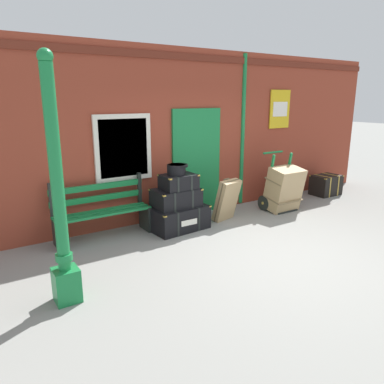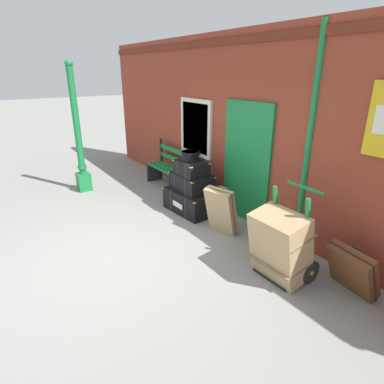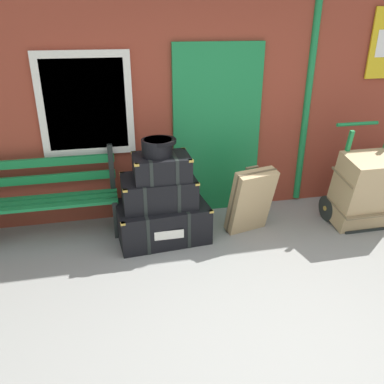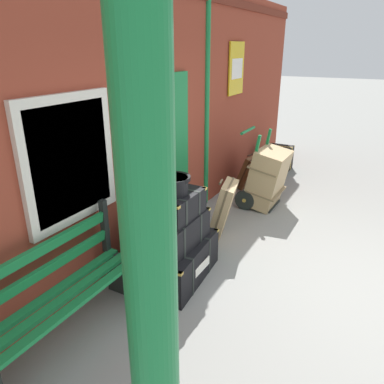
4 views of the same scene
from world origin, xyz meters
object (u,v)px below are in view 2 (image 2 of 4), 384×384
(steamer_trunk_base, at_px, (191,201))
(round_hatbox, at_px, (190,155))
(platform_bench, at_px, (172,170))
(suitcase_beige, at_px, (353,270))
(porters_trolley, at_px, (287,255))
(steamer_trunk_middle, at_px, (192,182))
(steamer_trunk_top, at_px, (191,168))
(lamp_post, at_px, (79,145))
(suitcase_cream, at_px, (221,211))
(large_brown_trunk, at_px, (280,246))

(steamer_trunk_base, distance_m, round_hatbox, 0.89)
(platform_bench, relative_size, suitcase_beige, 2.56)
(round_hatbox, relative_size, porters_trolley, 0.31)
(steamer_trunk_middle, height_order, steamer_trunk_top, steamer_trunk_top)
(steamer_trunk_top, height_order, porters_trolley, porters_trolley)
(platform_bench, distance_m, steamer_trunk_top, 1.40)
(lamp_post, relative_size, steamer_trunk_base, 2.62)
(steamer_trunk_middle, xyz_separation_m, suitcase_cream, (1.05, -0.12, -0.18))
(large_brown_trunk, xyz_separation_m, suitcase_cream, (-1.38, 0.16, -0.07))
(steamer_trunk_base, distance_m, suitcase_cream, 1.04)
(steamer_trunk_base, distance_m, suitcase_beige, 3.11)
(suitcase_cream, xyz_separation_m, suitcase_beige, (2.08, 0.36, -0.10))
(round_hatbox, xyz_separation_m, suitcase_beige, (3.12, 0.26, -0.80))
(lamp_post, distance_m, porters_trolley, 4.95)
(steamer_trunk_top, distance_m, round_hatbox, 0.24)
(suitcase_cream, bearing_deg, steamer_trunk_middle, 173.31)
(steamer_trunk_base, height_order, suitcase_beige, suitcase_beige)
(lamp_post, bearing_deg, steamer_trunk_middle, 31.30)
(suitcase_cream, bearing_deg, porters_trolley, 0.64)
(lamp_post, distance_m, suitcase_cream, 3.63)
(steamer_trunk_base, xyz_separation_m, suitcase_cream, (1.02, -0.10, 0.20))
(platform_bench, relative_size, suitcase_cream, 1.94)
(steamer_trunk_base, relative_size, porters_trolley, 0.88)
(porters_trolley, bearing_deg, platform_bench, 173.32)
(round_hatbox, bearing_deg, suitcase_cream, -5.18)
(steamer_trunk_middle, xyz_separation_m, suitcase_beige, (3.13, 0.24, -0.28))
(large_brown_trunk, bearing_deg, suitcase_cream, 173.51)
(porters_trolley, height_order, suitcase_cream, porters_trolley)
(steamer_trunk_base, bearing_deg, steamer_trunk_middle, 135.89)
(large_brown_trunk, relative_size, suitcase_cream, 1.15)
(porters_trolley, bearing_deg, large_brown_trunk, -90.00)
(steamer_trunk_middle, bearing_deg, round_hatbox, -83.39)
(large_brown_trunk, xyz_separation_m, suitcase_beige, (0.70, 0.52, -0.17))
(platform_bench, relative_size, large_brown_trunk, 1.69)
(steamer_trunk_base, xyz_separation_m, steamer_trunk_top, (0.01, -0.00, 0.66))
(platform_bench, height_order, porters_trolley, porters_trolley)
(lamp_post, height_order, suitcase_cream, lamp_post)
(round_hatbox, height_order, suitcase_cream, round_hatbox)
(porters_trolley, bearing_deg, steamer_trunk_base, 178.07)
(porters_trolley, distance_m, suitcase_beige, 0.78)
(steamer_trunk_base, xyz_separation_m, steamer_trunk_middle, (-0.03, 0.03, 0.37))
(lamp_post, xyz_separation_m, round_hatbox, (2.30, 1.37, 0.06))
(steamer_trunk_base, distance_m, porters_trolley, 2.40)
(platform_bench, relative_size, round_hatbox, 4.33)
(steamer_trunk_middle, bearing_deg, suitcase_beige, 4.32)
(steamer_trunk_base, height_order, large_brown_trunk, large_brown_trunk)
(lamp_post, xyz_separation_m, suitcase_cream, (3.34, 1.27, -0.64))
(platform_bench, height_order, round_hatbox, round_hatbox)
(steamer_trunk_middle, bearing_deg, platform_bench, 165.51)
(lamp_post, height_order, steamer_trunk_middle, lamp_post)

